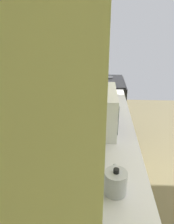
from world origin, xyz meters
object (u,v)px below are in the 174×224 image
at_px(oven_range, 100,110).
at_px(kettle, 115,182).
at_px(microwave, 96,110).
at_px(bowl, 107,96).

xyz_separation_m(oven_range, kettle, (-2.13, -0.07, 0.51)).
bearing_deg(microwave, oven_range, -2.19).
distance_m(oven_range, bowl, 0.78).
xyz_separation_m(bowl, kettle, (-1.50, 0.00, 0.05)).
height_order(oven_range, kettle, oven_range).
xyz_separation_m(microwave, kettle, (-0.75, -0.12, -0.10)).
xyz_separation_m(oven_range, bowl, (-0.63, -0.07, 0.46)).
distance_m(oven_range, microwave, 1.51).
bearing_deg(microwave, kettle, -170.81).
xyz_separation_m(oven_range, microwave, (-1.38, 0.05, 0.61)).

